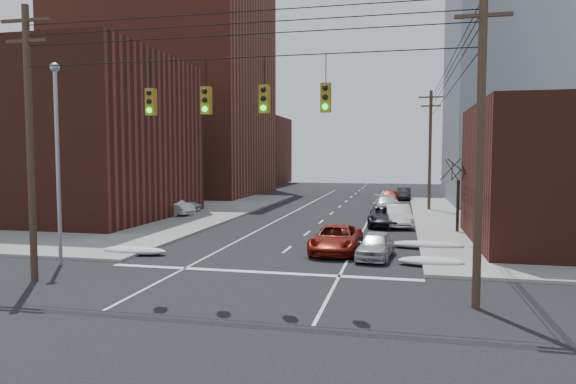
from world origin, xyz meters
The scene contains 27 objects.
ground centered at (0.00, 0.00, 0.00)m, with size 160.00×160.00×0.00m, color black.
sidewalk_nw centered at (-27.00, 27.00, 0.07)m, with size 40.00×40.00×0.15m, color gray.
building_brick_tall centered at (-24.00, 48.00, 15.00)m, with size 24.00×20.00×30.00m, color brown.
building_brick_near centered at (-22.00, 22.00, 6.50)m, with size 20.00×16.00×13.00m, color #4F2017.
building_brick_far centered at (-26.00, 74.00, 6.00)m, with size 22.00×18.00×12.00m, color #4F2017.
building_office centered at (22.00, 44.00, 12.50)m, with size 22.00×20.00×25.00m, color gray.
building_glass centered at (24.00, 70.00, 11.00)m, with size 20.00×18.00×22.00m, color gray.
utility_pole_left centered at (-8.50, 3.00, 5.78)m, with size 2.20×0.28×11.00m.
utility_pole_right centered at (8.50, 3.00, 5.78)m, with size 2.20×0.28×11.00m.
utility_pole_far centered at (8.50, 34.00, 5.78)m, with size 2.20×0.28×11.00m.
traffic_signals centered at (0.10, 2.97, 7.17)m, with size 17.00×0.42×2.02m.
street_light centered at (-9.50, 6.00, 5.54)m, with size 0.44×0.44×9.32m.
bare_tree centered at (9.59, 20.00, 2.32)m, with size 2.09×2.20×4.93m.
snow_nw centered at (-7.40, 9.00, 0.21)m, with size 3.50×1.08×0.42m, color silver.
snow_ne centered at (7.40, 9.50, 0.21)m, with size 3.00×1.08×0.42m, color silver.
snow_east_far centered at (7.40, 14.00, 0.21)m, with size 4.00×1.08×0.42m, color silver.
red_pickup centered at (2.69, 11.84, 0.71)m, with size 2.37×5.14×1.43m, color maroon.
parked_car_a centered at (4.80, 10.63, 0.67)m, with size 1.58×3.92×1.34m, color #B1B0B5.
parked_car_b centered at (5.78, 22.58, 0.78)m, with size 1.65×4.72×1.56m, color silver.
parked_car_c centered at (4.90, 22.55, 0.71)m, with size 2.36×5.12×1.42m, color black.
parked_car_d centered at (4.80, 30.35, 0.79)m, with size 2.22×5.47×1.59m, color #B9B9BE.
parked_car_e centered at (4.80, 40.54, 0.74)m, with size 1.76×4.36×1.49m, color maroon.
parked_car_f centered at (6.28, 45.79, 0.70)m, with size 1.48×4.26×1.40m, color black.
lot_car_a centered at (-12.82, 24.66, 0.89)m, with size 1.56×4.47×1.47m, color silver.
lot_car_b centered at (-13.81, 26.93, 0.88)m, with size 2.42×5.25×1.46m, color #B2B2B7.
lot_car_c centered at (-19.08, 20.66, 0.78)m, with size 1.77×4.34×1.26m, color black.
lot_car_d centered at (-17.94, 27.67, 0.88)m, with size 1.72×4.28×1.46m, color silver.
Camera 1 is at (6.02, -14.80, 5.10)m, focal length 32.00 mm.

